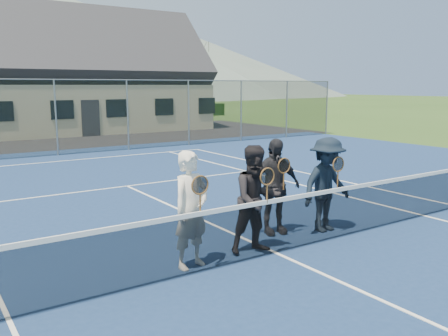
{
  "coord_description": "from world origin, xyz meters",
  "views": [
    {
      "loc": [
        -4.89,
        -5.75,
        2.77
      ],
      "look_at": [
        -0.05,
        1.5,
        1.25
      ],
      "focal_mm": 38.0,
      "sensor_mm": 36.0,
      "label": 1
    }
  ],
  "objects_px": {
    "player_b": "(257,199)",
    "tennis_net": "(277,223)",
    "clubhouse": "(75,65)",
    "player_a": "(191,210)",
    "player_c": "(274,186)",
    "player_d": "(327,185)"
  },
  "relations": [
    {
      "from": "player_b",
      "to": "tennis_net",
      "type": "bearing_deg",
      "value": -49.23
    },
    {
      "from": "clubhouse",
      "to": "player_b",
      "type": "xyz_separation_m",
      "value": [
        -4.23,
        -23.73,
        -3.07
      ]
    },
    {
      "from": "clubhouse",
      "to": "player_a",
      "type": "xyz_separation_m",
      "value": [
        -5.45,
        -23.7,
        -3.07
      ]
    },
    {
      "from": "clubhouse",
      "to": "player_b",
      "type": "distance_m",
      "value": 24.3
    },
    {
      "from": "player_b",
      "to": "player_c",
      "type": "relative_size",
      "value": 1.0
    },
    {
      "from": "player_a",
      "to": "player_d",
      "type": "relative_size",
      "value": 1.0
    },
    {
      "from": "tennis_net",
      "to": "player_a",
      "type": "xyz_separation_m",
      "value": [
        -1.45,
        0.29,
        0.38
      ]
    },
    {
      "from": "tennis_net",
      "to": "player_b",
      "type": "bearing_deg",
      "value": 130.77
    },
    {
      "from": "tennis_net",
      "to": "player_b",
      "type": "distance_m",
      "value": 0.52
    },
    {
      "from": "player_c",
      "to": "player_a",
      "type": "bearing_deg",
      "value": -164.17
    },
    {
      "from": "tennis_net",
      "to": "player_c",
      "type": "height_order",
      "value": "player_c"
    },
    {
      "from": "clubhouse",
      "to": "player_a",
      "type": "bearing_deg",
      "value": -102.96
    },
    {
      "from": "clubhouse",
      "to": "player_c",
      "type": "xyz_separation_m",
      "value": [
        -3.34,
        -23.1,
        -3.07
      ]
    },
    {
      "from": "player_a",
      "to": "player_c",
      "type": "distance_m",
      "value": 2.2
    },
    {
      "from": "tennis_net",
      "to": "player_a",
      "type": "relative_size",
      "value": 6.49
    },
    {
      "from": "tennis_net",
      "to": "player_b",
      "type": "height_order",
      "value": "player_b"
    },
    {
      "from": "clubhouse",
      "to": "player_c",
      "type": "distance_m",
      "value": 23.54
    },
    {
      "from": "player_a",
      "to": "player_c",
      "type": "relative_size",
      "value": 1.0
    },
    {
      "from": "clubhouse",
      "to": "player_d",
      "type": "relative_size",
      "value": 8.67
    },
    {
      "from": "clubhouse",
      "to": "player_d",
      "type": "height_order",
      "value": "clubhouse"
    },
    {
      "from": "player_c",
      "to": "player_b",
      "type": "bearing_deg",
      "value": -144.88
    },
    {
      "from": "player_b",
      "to": "player_d",
      "type": "distance_m",
      "value": 1.83
    }
  ]
}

